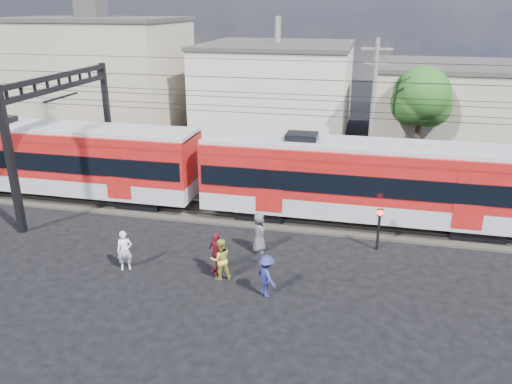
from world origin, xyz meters
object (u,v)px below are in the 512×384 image
Objects in this scene: pedestrian_c at (266,276)px; crossing_signal at (379,221)px; commuter_train at (371,179)px; pedestrian_a at (125,251)px.

pedestrian_c is 0.86× the size of crossing_signal.
commuter_train reaches higher than crossing_signal.
pedestrian_a is 6.11m from pedestrian_c.
pedestrian_c is at bearing -115.76° from commuter_train.
crossing_signal is (4.04, 4.84, 0.52)m from pedestrian_c.
pedestrian_a is at bearing -157.78° from crossing_signal.
crossing_signal is at bearing -79.84° from commuter_train.
pedestrian_c is 6.33m from crossing_signal.
commuter_train reaches higher than pedestrian_c.
commuter_train is at bearing -71.48° from pedestrian_c.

